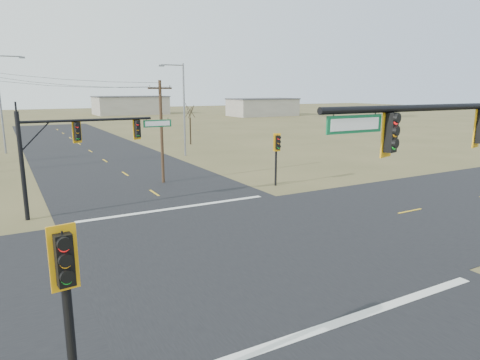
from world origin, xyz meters
name	(u,v)px	position (x,y,z in m)	size (l,w,h in m)	color
ground	(235,246)	(0.00, 0.00, 0.00)	(320.00, 320.00, 0.00)	brown
road_ew	(235,246)	(0.00, 0.00, 0.01)	(160.00, 14.00, 0.02)	black
road_ns	(235,246)	(0.00, 0.00, 0.01)	(14.00, 160.00, 0.02)	black
stop_bar_near	(348,319)	(0.00, -7.50, 0.03)	(12.00, 0.40, 0.01)	silver
stop_bar_far	(177,208)	(0.00, 7.50, 0.03)	(12.00, 0.40, 0.01)	silver
mast_arm_far	(83,139)	(-4.94, 9.39, 4.41)	(8.82, 0.58, 6.06)	black
pedestal_signal_ne	(277,147)	(8.90, 9.74, 2.98)	(0.66, 0.56, 4.03)	black
pedestal_signal_sw	(66,287)	(-8.24, -8.14, 3.38)	(0.60, 0.53, 4.68)	black
utility_pole_near	(162,130)	(1.73, 15.01, 4.16)	(1.93, 0.31, 7.89)	#402B1B
streetlight_a	(182,105)	(8.32, 27.21, 5.56)	(2.75, 0.26, 9.91)	slate
streetlight_c	(2,99)	(-8.54, 39.03, 6.19)	(3.08, 0.37, 11.03)	slate
bare_tree_c	(190,110)	(12.99, 36.30, 4.48)	(2.73, 2.73, 5.71)	black
warehouse_mid	(131,106)	(25.00, 110.00, 2.50)	(20.00, 12.00, 5.00)	#A59E92
warehouse_right	(263,108)	(55.00, 85.00, 2.25)	(18.00, 10.00, 4.50)	#A59E92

